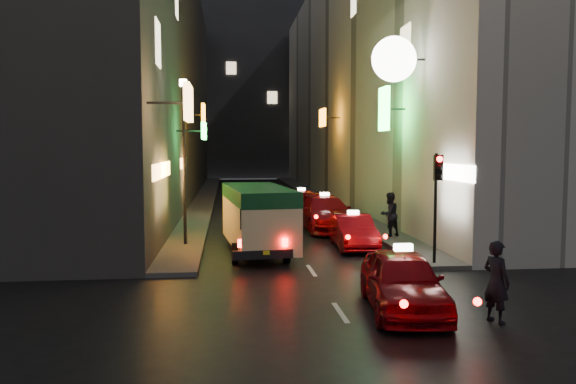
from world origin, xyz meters
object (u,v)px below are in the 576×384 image
object	(u,v)px
taxi_near	(403,276)
traffic_light	(437,184)
lamp_post	(184,150)
minibus	(258,212)
pedestrian_crossing	(496,276)

from	to	relation	value
taxi_near	traffic_light	bearing A→B (deg)	60.58
traffic_light	lamp_post	xyz separation A→B (m)	(-8.20, 4.53, 1.04)
taxi_near	lamp_post	distance (m)	11.03
minibus	lamp_post	bearing A→B (deg)	151.32
minibus	traffic_light	size ratio (longest dim) A/B	1.66
minibus	pedestrian_crossing	size ratio (longest dim) A/B	2.84
minibus	traffic_light	world-z (taller)	traffic_light
taxi_near	traffic_light	distance (m)	5.46
taxi_near	lamp_post	size ratio (longest dim) A/B	0.87
traffic_light	pedestrian_crossing	bearing A→B (deg)	-97.81
minibus	taxi_near	size ratio (longest dim) A/B	1.08
minibus	pedestrian_crossing	bearing A→B (deg)	-61.06
taxi_near	lamp_post	xyz separation A→B (m)	(-5.68, 9.00, 2.90)
pedestrian_crossing	taxi_near	bearing A→B (deg)	35.49
pedestrian_crossing	traffic_light	xyz separation A→B (m)	(0.76, 5.53, 1.66)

